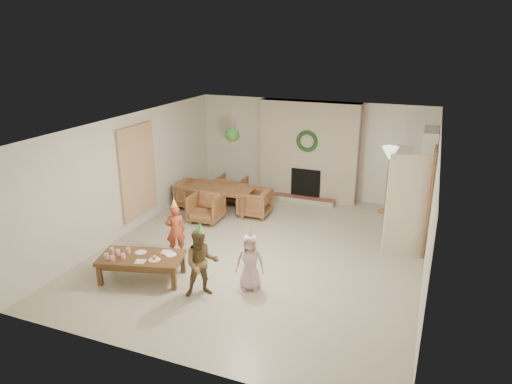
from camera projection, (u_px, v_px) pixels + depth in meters
The scene contains 56 objects.
floor at pixel (263, 250), 9.06m from camera, with size 7.00×7.00×0.00m, color #B7B29E.
ceiling at pixel (263, 125), 8.24m from camera, with size 7.00×7.00×0.00m, color white.
wall_back at pixel (311, 149), 11.73m from camera, with size 7.00×7.00×0.00m, color silver.
wall_front at pixel (162, 277), 5.57m from camera, with size 7.00×7.00×0.00m, color silver.
wall_left at pixel (131, 174), 9.68m from camera, with size 7.00×7.00×0.00m, color silver.
wall_right at pixel (431, 212), 7.61m from camera, with size 7.00×7.00×0.00m, color silver.
fireplace_mass at pixel (309, 151), 11.55m from camera, with size 2.50×0.40×2.50m, color #5E1F18.
fireplace_hearth at pixel (304, 200), 11.63m from camera, with size 1.60×0.30×0.12m, color maroon.
fireplace_firebox at pixel (306, 183), 11.65m from camera, with size 0.75×0.12×0.75m, color black.
fireplace_wreath at pixel (307, 141), 11.25m from camera, with size 0.54×0.54×0.10m, color #173D1C.
floor_lamp_base at pixel (384, 211), 11.00m from camera, with size 0.30×0.30×0.03m, color gold.
floor_lamp_post at pixel (387, 182), 10.76m from camera, with size 0.03×0.03×1.44m, color gold.
floor_lamp_shade at pixel (390, 154), 10.53m from camera, with size 0.38×0.38×0.32m, color beige.
bookshelf_carcass at pixel (425, 180), 9.74m from camera, with size 0.30×1.00×2.20m, color white.
bookshelf_shelf_a at pixel (421, 209), 9.96m from camera, with size 0.30×0.92×0.03m, color white.
bookshelf_shelf_b at pixel (423, 191), 9.83m from camera, with size 0.30×0.92×0.03m, color white.
bookshelf_shelf_c at pixel (425, 173), 9.70m from camera, with size 0.30×0.92×0.03m, color white.
bookshelf_shelf_d at pixel (428, 155), 9.56m from camera, with size 0.30×0.92×0.03m, color white.
books_row_lower at pixel (420, 205), 9.79m from camera, with size 0.20×0.40×0.24m, color maroon.
books_row_mid at pixel (423, 184), 9.83m from camera, with size 0.20×0.44×0.24m, color #234E82.
books_row_upper at pixel (425, 169), 9.57m from camera, with size 0.20×0.36×0.22m, color gold.
door_frame at pixel (429, 201), 8.76m from camera, with size 0.05×0.86×2.04m, color brown.
door_leaf at pixel (407, 206), 8.56m from camera, with size 0.05×0.80×2.00m, color beige.
curtain_panel at pixel (138, 171), 9.85m from camera, with size 0.06×1.20×2.00m, color beige.
dining_table at pixel (219, 199), 11.01m from camera, with size 1.65×0.92×0.58m, color brown.
dining_chair_near at pixel (206, 208), 10.35m from camera, with size 0.69×0.71×0.64m, color brown.
dining_chair_far at pixel (231, 189), 11.64m from camera, with size 0.69×0.71×0.64m, color brown.
dining_chair_left at pixel (193, 194), 11.24m from camera, with size 0.69×0.71×0.64m, color brown.
dining_chair_right at pixel (255, 202), 10.70m from camera, with size 0.69×0.71×0.64m, color brown.
hanging_plant_cord at pixel (232, 125), 10.12m from camera, with size 0.01×0.01×0.70m, color tan.
hanging_plant_pot at pixel (232, 140), 10.24m from camera, with size 0.16×0.16×0.12m, color #995A31.
hanging_plant_foliage at pixel (232, 135), 10.20m from camera, with size 0.32×0.32×0.32m, color #1E4818.
coffee_table_top at pixel (141, 258), 7.87m from camera, with size 1.42×0.71×0.07m, color brown.
coffee_table_apron at pixel (142, 262), 7.89m from camera, with size 1.31×0.60×0.09m, color brown.
coffee_leg_fl at pixel (100, 275), 7.74m from camera, with size 0.08×0.08×0.37m, color brown.
coffee_leg_fr at pixel (174, 280), 7.60m from camera, with size 0.08×0.08×0.37m, color brown.
coffee_leg_bl at pixel (114, 259), 8.28m from camera, with size 0.08×0.08×0.37m, color brown.
coffee_leg_br at pixel (183, 263), 8.14m from camera, with size 0.08×0.08×0.37m, color brown.
cup_a at pixel (106, 256), 7.75m from camera, with size 0.08×0.08×0.10m, color white.
cup_b at pixel (112, 250), 7.95m from camera, with size 0.08×0.08×0.10m, color white.
cup_c at pixel (113, 258), 7.68m from camera, with size 0.08×0.08×0.10m, color white.
cup_d at pixel (118, 252), 7.89m from camera, with size 0.08×0.08×0.10m, color white.
cup_e at pixel (123, 256), 7.75m from camera, with size 0.08×0.08×0.10m, color white.
cup_f at pixel (128, 250), 7.95m from camera, with size 0.08×0.08×0.10m, color white.
plate_a at pixel (141, 252), 7.98m from camera, with size 0.20×0.20×0.01m, color white.
plate_b at pixel (155, 260), 7.72m from camera, with size 0.20×0.20×0.01m, color white.
plate_c at pixel (171, 254), 7.90m from camera, with size 0.20×0.20×0.01m, color white.
food_scoop at pixel (154, 257), 7.71m from camera, with size 0.08×0.08×0.08m, color tan.
napkin_left at pixel (140, 261), 7.67m from camera, with size 0.16×0.16×0.01m, color #E0A5BE.
napkin_right at pixel (166, 252), 8.00m from camera, with size 0.16×0.16×0.01m, color #E0A5BE.
child_red at pixel (176, 230), 8.70m from camera, with size 0.37×0.24×1.02m, color #A73F23.
party_hat_red at pixel (174, 203), 8.52m from camera, with size 0.14×0.14×0.19m, color #F8FB53.
child_plaid at pixel (201, 263), 7.32m from camera, with size 0.56×0.44×1.15m, color brown.
party_hat_plaid at pixel (200, 228), 7.12m from camera, with size 0.14×0.14×0.19m, color #4FB14B.
child_pink at pixel (250, 262), 7.55m from camera, with size 0.48×0.31×0.98m, color beige.
party_hat_pink at pixel (250, 233), 7.38m from camera, with size 0.13×0.13×0.18m, color #B2B3B9.
Camera 1 is at (2.87, -7.66, 4.06)m, focal length 32.08 mm.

